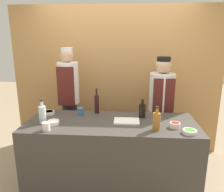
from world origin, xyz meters
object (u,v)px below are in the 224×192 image
object	(u,v)px
sauce_bowl_green	(190,131)
sauce_bowl_white	(49,112)
cup_blue	(80,111)
cutting_board	(127,121)
bottle_clear	(42,114)
bottle_amber	(156,121)
sauce_bowl_orange	(53,122)
bottle_wine	(97,104)
sauce_bowl_red	(175,125)
bottle_soy	(142,110)
cup_cream	(46,126)
chef_right	(161,108)
chef_left	(69,100)

from	to	relation	value
sauce_bowl_green	sauce_bowl_white	world-z (taller)	same
sauce_bowl_green	cup_blue	bearing A→B (deg)	158.59
cutting_board	bottle_clear	xyz separation A→B (m)	(-0.99, -0.10, 0.10)
sauce_bowl_green	bottle_amber	xyz separation A→B (m)	(-0.34, 0.07, 0.08)
sauce_bowl_orange	bottle_wine	distance (m)	0.64
sauce_bowl_red	bottle_soy	distance (m)	0.47
sauce_bowl_orange	cup_cream	size ratio (longest dim) A/B	1.53
sauce_bowl_white	sauce_bowl_red	bearing A→B (deg)	-12.26
sauce_bowl_white	bottle_soy	xyz separation A→B (m)	(1.22, -0.03, 0.07)
bottle_soy	cup_blue	size ratio (longest dim) A/B	2.49
bottle_wine	sauce_bowl_green	bearing A→B (deg)	-28.80
cup_cream	sauce_bowl_red	bearing A→B (deg)	7.41
bottle_clear	bottle_soy	xyz separation A→B (m)	(1.18, 0.28, -0.02)
bottle_amber	bottle_clear	bearing A→B (deg)	175.16
bottle_clear	cup_cream	bearing A→B (deg)	-61.09
cutting_board	chef_right	size ratio (longest dim) A/B	0.18
chef_right	bottle_wine	bearing A→B (deg)	-156.73
cup_cream	cup_blue	xyz separation A→B (m)	(0.26, 0.53, 0.00)
sauce_bowl_red	chef_right	distance (m)	0.82
chef_right	cup_cream	bearing A→B (deg)	-143.88
sauce_bowl_orange	bottle_clear	bearing A→B (deg)	166.54
cup_cream	cutting_board	bearing A→B (deg)	19.80
sauce_bowl_orange	chef_right	bearing A→B (deg)	31.21
chef_left	chef_right	world-z (taller)	chef_left
sauce_bowl_orange	bottle_clear	xyz separation A→B (m)	(-0.13, 0.03, 0.09)
chef_left	bottle_amber	bearing A→B (deg)	-36.92
sauce_bowl_orange	sauce_bowl_red	world-z (taller)	sauce_bowl_red
sauce_bowl_white	bottle_clear	xyz separation A→B (m)	(0.04, -0.31, 0.09)
cutting_board	bottle_amber	distance (m)	0.40
bottle_clear	cup_cream	size ratio (longest dim) A/B	3.07
sauce_bowl_orange	sauce_bowl_white	bearing A→B (deg)	117.07
sauce_bowl_white	chef_left	bearing A→B (deg)	72.78
sauce_bowl_white	bottle_wine	size ratio (longest dim) A/B	0.43
bottle_wine	bottle_clear	bearing A→B (deg)	-145.49
bottle_amber	chef_left	size ratio (longest dim) A/B	0.15
sauce_bowl_orange	sauce_bowl_white	size ratio (longest dim) A/B	0.98
sauce_bowl_orange	sauce_bowl_white	xyz separation A→B (m)	(-0.18, 0.34, -0.00)
bottle_wine	chef_right	xyz separation A→B (m)	(0.91, 0.39, -0.16)
sauce_bowl_white	bottle_clear	bearing A→B (deg)	-82.01
bottle_soy	bottle_amber	bearing A→B (deg)	-71.83
bottle_soy	chef_right	xyz separation A→B (m)	(0.31, 0.51, -0.12)
sauce_bowl_white	chef_right	distance (m)	1.61
sauce_bowl_red	cup_cream	distance (m)	1.42
cup_cream	bottle_clear	bearing A→B (deg)	118.91
sauce_bowl_orange	cutting_board	xyz separation A→B (m)	(0.85, 0.13, -0.01)
chef_left	sauce_bowl_green	bearing A→B (deg)	-32.29
cutting_board	cup_cream	size ratio (longest dim) A/B	3.27
bottle_clear	chef_right	bearing A→B (deg)	27.97
bottle_clear	chef_right	size ratio (longest dim) A/B	0.17
sauce_bowl_orange	cup_blue	distance (m)	0.43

